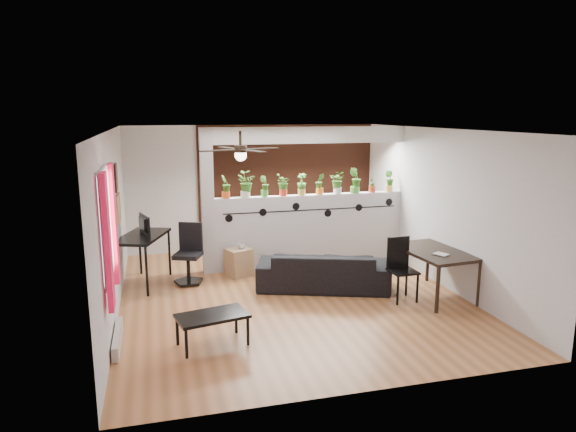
{
  "coord_description": "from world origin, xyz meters",
  "views": [
    {
      "loc": [
        -1.99,
        -7.5,
        2.86
      ],
      "look_at": [
        0.13,
        0.6,
        1.16
      ],
      "focal_mm": 32.0,
      "sensor_mm": 36.0,
      "label": 1
    }
  ],
  "objects_px": {
    "potted_plant_1": "(245,184)",
    "folding_chair": "(400,263)",
    "ceiling_fan": "(241,151)",
    "potted_plant_6": "(338,182)",
    "potted_plant_0": "(226,186)",
    "coffee_table": "(212,318)",
    "potted_plant_2": "(264,186)",
    "sofa": "(323,271)",
    "potted_plant_4": "(302,184)",
    "dining_table": "(433,255)",
    "cup": "(241,246)",
    "potted_plant_8": "(372,182)",
    "potted_plant_9": "(389,180)",
    "potted_plant_7": "(355,180)",
    "cube_shelf": "(239,262)",
    "potted_plant_5": "(320,183)",
    "office_chair": "(189,258)",
    "potted_plant_3": "(283,184)",
    "computer_desk": "(142,240)"
  },
  "relations": [
    {
      "from": "office_chair",
      "to": "potted_plant_2",
      "type": "bearing_deg",
      "value": 19.27
    },
    {
      "from": "potted_plant_6",
      "to": "potted_plant_8",
      "type": "xyz_separation_m",
      "value": [
        0.7,
        0.0,
        -0.03
      ]
    },
    {
      "from": "cup",
      "to": "coffee_table",
      "type": "height_order",
      "value": "cup"
    },
    {
      "from": "potted_plant_5",
      "to": "cup",
      "type": "xyz_separation_m",
      "value": [
        -1.55,
        -0.34,
        -1.02
      ]
    },
    {
      "from": "potted_plant_4",
      "to": "potted_plant_1",
      "type": "bearing_deg",
      "value": 180.0
    },
    {
      "from": "potted_plant_9",
      "to": "potted_plant_8",
      "type": "bearing_deg",
      "value": 180.0
    },
    {
      "from": "cup",
      "to": "folding_chair",
      "type": "height_order",
      "value": "folding_chair"
    },
    {
      "from": "potted_plant_3",
      "to": "potted_plant_0",
      "type": "bearing_deg",
      "value": 180.0
    },
    {
      "from": "potted_plant_1",
      "to": "cup",
      "type": "relative_size",
      "value": 3.91
    },
    {
      "from": "potted_plant_2",
      "to": "cup",
      "type": "distance_m",
      "value": 1.18
    },
    {
      "from": "cup",
      "to": "computer_desk",
      "type": "height_order",
      "value": "computer_desk"
    },
    {
      "from": "potted_plant_2",
      "to": "potted_plant_5",
      "type": "distance_m",
      "value": 1.05
    },
    {
      "from": "cube_shelf",
      "to": "coffee_table",
      "type": "xyz_separation_m",
      "value": [
        -0.76,
        -2.65,
        0.11
      ]
    },
    {
      "from": "potted_plant_7",
      "to": "potted_plant_8",
      "type": "xyz_separation_m",
      "value": [
        0.35,
        0.0,
        -0.05
      ]
    },
    {
      "from": "ceiling_fan",
      "to": "potted_plant_4",
      "type": "bearing_deg",
      "value": 51.64
    },
    {
      "from": "potted_plant_1",
      "to": "potted_plant_9",
      "type": "xyz_separation_m",
      "value": [
        2.81,
        0.0,
        -0.03
      ]
    },
    {
      "from": "folding_chair",
      "to": "potted_plant_4",
      "type": "bearing_deg",
      "value": 115.43
    },
    {
      "from": "ceiling_fan",
      "to": "potted_plant_6",
      "type": "relative_size",
      "value": 2.81
    },
    {
      "from": "potted_plant_9",
      "to": "potted_plant_1",
      "type": "bearing_deg",
      "value": 180.0
    },
    {
      "from": "potted_plant_9",
      "to": "potted_plant_5",
      "type": "bearing_deg",
      "value": -180.0
    },
    {
      "from": "potted_plant_9",
      "to": "coffee_table",
      "type": "height_order",
      "value": "potted_plant_9"
    },
    {
      "from": "potted_plant_2",
      "to": "cube_shelf",
      "type": "height_order",
      "value": "potted_plant_2"
    },
    {
      "from": "potted_plant_4",
      "to": "dining_table",
      "type": "distance_m",
      "value": 2.76
    },
    {
      "from": "potted_plant_8",
      "to": "sofa",
      "type": "distance_m",
      "value": 2.31
    },
    {
      "from": "potted_plant_7",
      "to": "potted_plant_8",
      "type": "relative_size",
      "value": 1.28
    },
    {
      "from": "potted_plant_4",
      "to": "computer_desk",
      "type": "xyz_separation_m",
      "value": [
        -2.87,
        -0.39,
        -0.79
      ]
    },
    {
      "from": "potted_plant_0",
      "to": "coffee_table",
      "type": "bearing_deg",
      "value": -101.51
    },
    {
      "from": "sofa",
      "to": "folding_chair",
      "type": "xyz_separation_m",
      "value": [
        1.0,
        -0.75,
        0.28
      ]
    },
    {
      "from": "ceiling_fan",
      "to": "potted_plant_4",
      "type": "relative_size",
      "value": 2.96
    },
    {
      "from": "potted_plant_4",
      "to": "potted_plant_7",
      "type": "height_order",
      "value": "potted_plant_7"
    },
    {
      "from": "ceiling_fan",
      "to": "potted_plant_4",
      "type": "xyz_separation_m",
      "value": [
        1.42,
        1.8,
        -0.75
      ]
    },
    {
      "from": "potted_plant_5",
      "to": "cup",
      "type": "distance_m",
      "value": 1.89
    },
    {
      "from": "folding_chair",
      "to": "coffee_table",
      "type": "relative_size",
      "value": 1.03
    },
    {
      "from": "potted_plant_1",
      "to": "potted_plant_4",
      "type": "relative_size",
      "value": 1.17
    },
    {
      "from": "potted_plant_0",
      "to": "potted_plant_8",
      "type": "xyz_separation_m",
      "value": [
        2.81,
        -0.0,
        -0.02
      ]
    },
    {
      "from": "folding_chair",
      "to": "potted_plant_7",
      "type": "bearing_deg",
      "value": 88.24
    },
    {
      "from": "potted_plant_7",
      "to": "cube_shelf",
      "type": "bearing_deg",
      "value": -171.61
    },
    {
      "from": "potted_plant_0",
      "to": "office_chair",
      "type": "bearing_deg",
      "value": -145.31
    },
    {
      "from": "potted_plant_6",
      "to": "coffee_table",
      "type": "relative_size",
      "value": 0.45
    },
    {
      "from": "potted_plant_9",
      "to": "office_chair",
      "type": "bearing_deg",
      "value": -172.71
    },
    {
      "from": "potted_plant_1",
      "to": "folding_chair",
      "type": "distance_m",
      "value": 3.09
    },
    {
      "from": "potted_plant_9",
      "to": "folding_chair",
      "type": "xyz_separation_m",
      "value": [
        -0.77,
        -2.08,
        -0.99
      ]
    },
    {
      "from": "potted_plant_4",
      "to": "cube_shelf",
      "type": "bearing_deg",
      "value": -164.79
    },
    {
      "from": "potted_plant_4",
      "to": "potted_plant_0",
      "type": "bearing_deg",
      "value": 180.0
    },
    {
      "from": "potted_plant_4",
      "to": "potted_plant_5",
      "type": "distance_m",
      "value": 0.35
    },
    {
      "from": "potted_plant_7",
      "to": "folding_chair",
      "type": "height_order",
      "value": "potted_plant_7"
    },
    {
      "from": "potted_plant_3",
      "to": "office_chair",
      "type": "bearing_deg",
      "value": -164.34
    },
    {
      "from": "potted_plant_2",
      "to": "sofa",
      "type": "xyz_separation_m",
      "value": [
        0.7,
        -1.33,
        -1.25
      ]
    },
    {
      "from": "potted_plant_6",
      "to": "dining_table",
      "type": "bearing_deg",
      "value": -68.1
    },
    {
      "from": "potted_plant_1",
      "to": "potted_plant_6",
      "type": "xyz_separation_m",
      "value": [
        1.76,
        -0.0,
        -0.02
      ]
    }
  ]
}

